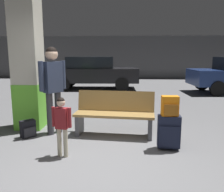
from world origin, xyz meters
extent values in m
cube|color=slate|center=(0.00, 4.00, -0.05)|extent=(18.00, 18.00, 0.10)
cube|color=#565658|center=(0.00, 12.86, 1.40)|extent=(18.00, 0.12, 2.80)
cube|color=#66C633|center=(-1.71, 1.94, 0.50)|extent=(0.57, 0.57, 1.00)
cube|color=beige|center=(-1.71, 1.94, 1.98)|extent=(0.56, 0.56, 1.97)
cube|color=#9E7A42|center=(0.19, 1.47, 0.44)|extent=(1.64, 0.60, 0.05)
cube|color=#9E7A42|center=(0.21, 1.71, 0.68)|extent=(1.60, 0.27, 0.42)
cube|color=#4C4C51|center=(-0.53, 1.54, 0.21)|extent=(0.12, 0.41, 0.41)
cube|color=#4C4C51|center=(0.91, 1.39, 0.21)|extent=(0.12, 0.41, 0.41)
cube|color=#191E33|center=(1.16, 0.82, 0.32)|extent=(0.39, 0.22, 0.56)
cube|color=#191E33|center=(1.16, 0.71, 0.26)|extent=(0.34, 0.04, 0.36)
cube|color=#A5A5AA|center=(1.17, 0.90, 0.59)|extent=(0.14, 0.03, 0.02)
cylinder|color=black|center=(1.01, 0.92, 0.02)|extent=(0.02, 0.04, 0.04)
cylinder|color=black|center=(1.33, 0.90, 0.02)|extent=(0.02, 0.04, 0.04)
cube|color=orange|center=(1.16, 0.82, 0.77)|extent=(0.28, 0.17, 0.34)
cube|color=#9E5918|center=(1.17, 0.73, 0.72)|extent=(0.23, 0.04, 0.19)
cylinder|color=black|center=(1.16, 0.82, 0.93)|extent=(0.06, 0.03, 0.02)
cylinder|color=beige|center=(-0.54, 0.42, 0.24)|extent=(0.07, 0.07, 0.47)
cylinder|color=beige|center=(-0.65, 0.44, 0.24)|extent=(0.07, 0.07, 0.47)
cube|color=maroon|center=(-0.60, 0.43, 0.64)|extent=(0.21, 0.15, 0.34)
cylinder|color=maroon|center=(-0.46, 0.41, 0.66)|extent=(0.06, 0.06, 0.32)
cylinder|color=maroon|center=(-0.73, 0.46, 0.66)|extent=(0.06, 0.06, 0.32)
sphere|color=beige|center=(-0.60, 0.43, 0.90)|extent=(0.13, 0.13, 0.13)
sphere|color=black|center=(-0.60, 0.43, 0.91)|extent=(0.12, 0.12, 0.12)
cylinder|color=#E5D84C|center=(-0.65, 0.54, 0.66)|extent=(0.06, 0.06, 0.10)
cylinder|color=red|center=(-0.65, 0.54, 0.73)|extent=(0.01, 0.01, 0.06)
cylinder|color=#38383D|center=(-0.99, 1.63, 0.44)|extent=(0.13, 0.13, 0.87)
cylinder|color=#38383D|center=(-1.12, 1.48, 0.44)|extent=(0.13, 0.13, 0.87)
cube|color=#2D3851|center=(-1.06, 1.55, 1.18)|extent=(0.39, 0.41, 0.62)
cylinder|color=#2D3851|center=(-0.89, 1.75, 1.21)|extent=(0.10, 0.10, 0.59)
cylinder|color=#2D3851|center=(-1.22, 1.36, 1.21)|extent=(0.10, 0.10, 0.59)
sphere|color=beige|center=(-1.06, 1.55, 1.63)|extent=(0.25, 0.25, 0.25)
sphere|color=black|center=(-1.06, 1.55, 1.67)|extent=(0.23, 0.23, 0.23)
cube|color=black|center=(-1.53, 1.31, 0.17)|extent=(0.31, 0.31, 0.34)
cube|color=#28282D|center=(-1.47, 1.24, 0.12)|extent=(0.19, 0.18, 0.19)
cylinder|color=black|center=(-1.53, 1.31, 0.33)|extent=(0.06, 0.06, 0.02)
cylinder|color=black|center=(4.04, 6.22, 0.30)|extent=(0.61, 0.24, 0.60)
cylinder|color=black|center=(3.94, 7.82, 0.30)|extent=(0.61, 0.24, 0.60)
cube|color=black|center=(-1.03, 7.97, 0.67)|extent=(4.15, 1.83, 0.64)
cube|color=black|center=(-1.18, 7.97, 1.25)|extent=(2.15, 1.61, 0.52)
cylinder|color=black|center=(0.24, 8.81, 0.30)|extent=(0.61, 0.22, 0.60)
cylinder|color=black|center=(0.29, 7.22, 0.30)|extent=(0.61, 0.22, 0.60)
cylinder|color=black|center=(-2.36, 8.73, 0.30)|extent=(0.61, 0.22, 0.60)
cylinder|color=black|center=(-2.31, 7.13, 0.30)|extent=(0.61, 0.22, 0.60)
camera|label=1|loc=(0.38, -3.14, 1.65)|focal=37.98mm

